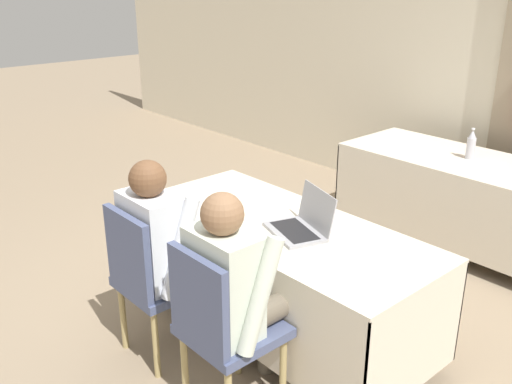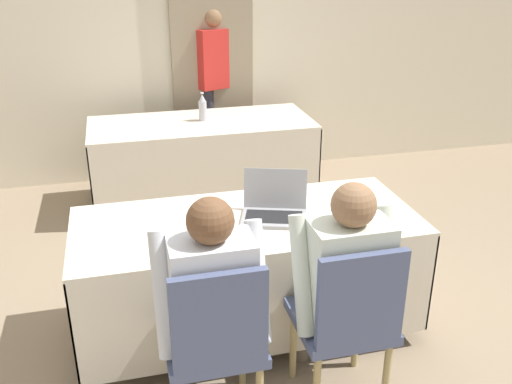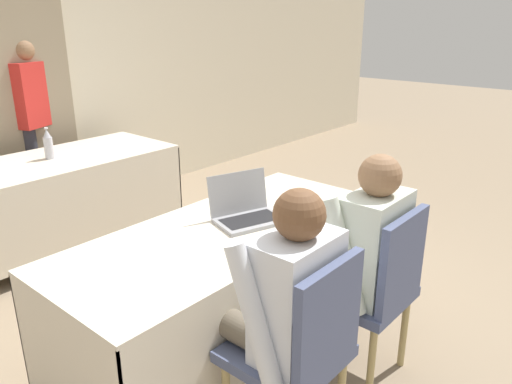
# 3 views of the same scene
# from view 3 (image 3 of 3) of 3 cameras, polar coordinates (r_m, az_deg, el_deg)

# --- Properties ---
(ground_plane) EXTENTS (24.00, 24.00, 0.00)m
(ground_plane) POSITION_cam_3_polar(r_m,az_deg,el_deg) (2.97, -3.14, -17.13)
(ground_plane) COLOR gray
(curtain_panel) EXTENTS (0.77, 0.04, 2.65)m
(curtain_panel) POSITION_cam_3_polar(r_m,az_deg,el_deg) (4.74, -24.82, 12.40)
(curtain_panel) COLOR gray
(curtain_panel) RESTS_ON ground_plane
(conference_table_near) EXTENTS (1.89, 0.81, 0.73)m
(conference_table_near) POSITION_cam_3_polar(r_m,az_deg,el_deg) (2.68, -3.36, -7.55)
(conference_table_near) COLOR beige
(conference_table_near) RESTS_ON ground_plane
(conference_table_far) EXTENTS (1.89, 0.81, 0.73)m
(conference_table_far) POSITION_cam_3_polar(r_m,az_deg,el_deg) (4.19, -22.20, 1.17)
(conference_table_far) COLOR beige
(conference_table_far) RESTS_ON ground_plane
(laptop) EXTENTS (0.42, 0.38, 0.24)m
(laptop) POSITION_cam_3_polar(r_m,az_deg,el_deg) (2.68, -1.08, -2.32)
(laptop) COLOR #99999E
(laptop) RESTS_ON conference_table_near
(cell_phone) EXTENTS (0.09, 0.13, 0.01)m
(cell_phone) POSITION_cam_3_polar(r_m,az_deg,el_deg) (2.37, 0.54, -6.45)
(cell_phone) COLOR black
(cell_phone) RESTS_ON conference_table_near
(paper_beside_laptop) EXTENTS (0.32, 0.36, 0.00)m
(paper_beside_laptop) POSITION_cam_3_polar(r_m,az_deg,el_deg) (2.82, 5.16, -2.31)
(paper_beside_laptop) COLOR white
(paper_beside_laptop) RESTS_ON conference_table_near
(water_bottle) EXTENTS (0.07, 0.07, 0.24)m
(water_bottle) POSITION_cam_3_polar(r_m,az_deg,el_deg) (4.15, -22.65, 5.02)
(water_bottle) COLOR #B7B7C1
(water_bottle) RESTS_ON conference_table_far
(chair_near_left) EXTENTS (0.44, 0.44, 0.92)m
(chair_near_left) POSITION_cam_3_polar(r_m,az_deg,el_deg) (2.10, 5.11, -17.23)
(chair_near_left) COLOR tan
(chair_near_left) RESTS_ON ground_plane
(chair_near_right) EXTENTS (0.44, 0.44, 0.92)m
(chair_near_right) POSITION_cam_3_polar(r_m,az_deg,el_deg) (2.56, 13.47, -10.47)
(chair_near_right) COLOR tan
(chair_near_right) RESTS_ON ground_plane
(person_checkered_shirt) EXTENTS (0.50, 0.52, 1.18)m
(person_checkered_shirt) POSITION_cam_3_polar(r_m,az_deg,el_deg) (2.06, 2.84, -12.60)
(person_checkered_shirt) COLOR #665B4C
(person_checkered_shirt) RESTS_ON ground_plane
(person_white_shirt) EXTENTS (0.50, 0.52, 1.18)m
(person_white_shirt) POSITION_cam_3_polar(r_m,az_deg,el_deg) (2.53, 11.66, -6.64)
(person_white_shirt) COLOR #665B4C
(person_white_shirt) RESTS_ON ground_plane
(person_red_shirt) EXTENTS (0.39, 0.31, 1.59)m
(person_red_shirt) POSITION_cam_3_polar(r_m,az_deg,el_deg) (4.83, -24.12, 7.61)
(person_red_shirt) COLOR #33333D
(person_red_shirt) RESTS_ON ground_plane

